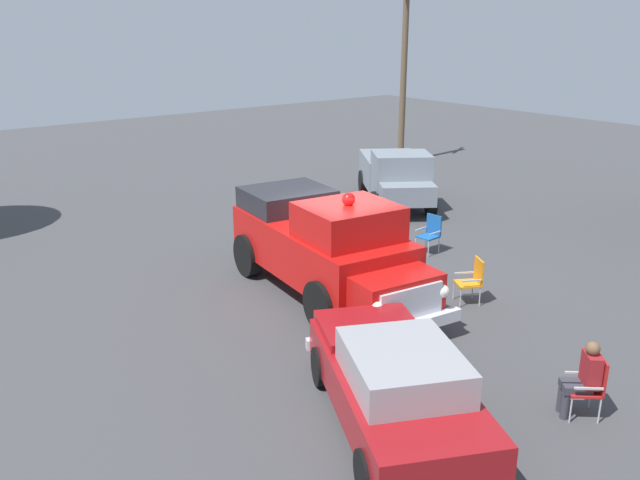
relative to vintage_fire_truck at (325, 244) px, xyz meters
The scene contains 10 objects.
ground_plane 1.31m from the vintage_fire_truck, behind, with size 60.00×60.00×0.00m, color #424244.
vintage_fire_truck is the anchor object (origin of this frame).
classic_hot_rod 5.29m from the vintage_fire_truck, 62.89° to the left, with size 3.58×4.73×1.46m.
parked_pickup 8.28m from the vintage_fire_truck, 145.38° to the right, with size 4.18×4.99×1.90m.
lawn_chair_near_truck 6.44m from the vintage_fire_truck, 91.83° to the left, with size 0.69×0.69×1.02m.
lawn_chair_by_car 4.11m from the vintage_fire_truck, behind, with size 0.53×0.54×1.02m.
lawn_chair_spare 3.34m from the vintage_fire_truck, 133.36° to the left, with size 0.67×0.67×1.02m.
spectator_seated 6.35m from the vintage_fire_truck, 90.96° to the left, with size 0.65×0.63×1.29m.
spectator_standing 3.85m from the vintage_fire_truck, 122.89° to the right, with size 0.63×0.40×1.68m.
utility_pole 15.39m from the vintage_fire_truck, 141.21° to the right, with size 1.58×0.85×7.64m.
Camera 1 is at (9.28, 10.88, 5.97)m, focal length 37.25 mm.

